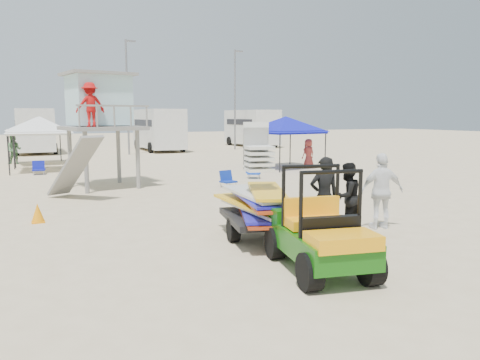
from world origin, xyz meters
name	(u,v)px	position (x,y,z in m)	size (l,w,h in m)	color
ground	(288,280)	(0.00, 0.00, 0.00)	(140.00, 140.00, 0.00)	beige
utility_cart	(320,224)	(0.71, 0.14, 0.85)	(1.65, 2.60, 1.83)	#12540D
surf_trailer	(259,199)	(0.71, 2.47, 0.94)	(1.78, 2.73, 2.30)	black
man_left	(324,197)	(2.23, 2.17, 0.92)	(0.67, 0.44, 1.84)	black
man_mid	(347,196)	(3.08, 2.42, 0.82)	(0.80, 0.62, 1.64)	black
man_right	(382,191)	(3.93, 2.17, 0.93)	(1.09, 0.45, 1.86)	white
lifeguard_tower	(99,105)	(-1.22, 11.91, 3.17)	(3.10, 3.10, 4.25)	gray
canopy_blue	(286,119)	(8.71, 14.83, 2.57)	(3.46, 3.46, 3.12)	black
canopy_white_a	(40,119)	(-3.07, 18.75, 2.57)	(3.08, 3.08, 3.12)	black
canopy_white_c	(37,119)	(-3.04, 22.49, 2.54)	(3.33, 3.33, 3.09)	black
cone_near	(38,213)	(-3.68, 6.44, 0.25)	(0.34, 0.34, 0.50)	orange
beach_chair_a	(39,168)	(-3.28, 17.40, 0.31)	(0.60, 0.64, 0.64)	#0D1597
beach_chair_b	(227,179)	(3.22, 9.97, 0.31)	(0.63, 0.68, 0.64)	#0D2994
beach_chair_c	(253,171)	(5.28, 11.85, 0.31)	(0.73, 0.83, 0.64)	#1039B4
rv_mid_left	(34,129)	(-3.00, 31.49, 1.80)	(2.65, 6.50, 3.25)	silver
rv_mid_right	(158,128)	(6.00, 29.99, 1.80)	(2.64, 7.00, 3.25)	silver
rv_far_right	(251,126)	(15.00, 31.49, 1.80)	(2.64, 6.60, 3.25)	silver
light_pole_left	(127,98)	(3.00, 27.00, 4.00)	(0.14, 0.14, 8.00)	slate
light_pole_right	(235,100)	(12.00, 28.50, 4.00)	(0.14, 0.14, 8.00)	slate
distant_beachgoers	(128,151)	(1.39, 19.52, 0.80)	(15.08, 9.37, 1.65)	#497B4C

